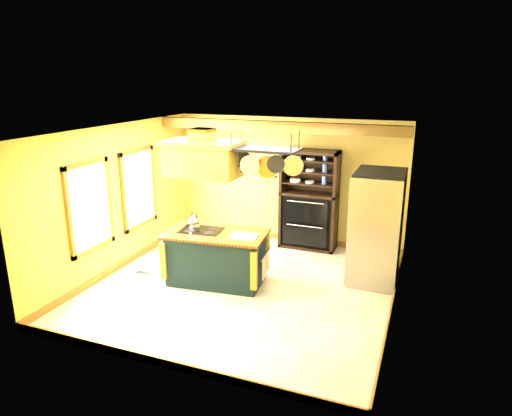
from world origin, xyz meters
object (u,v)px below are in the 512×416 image
Objects in this scene: refrigerator at (376,230)px; hutch at (309,210)px; kitchen_island at (216,257)px; pot_rack at (266,156)px; range_hood at (203,157)px.

refrigerator is 1.94m from hutch.
pot_rack is at bearing -5.39° from kitchen_island.
pot_rack is (0.91, 0.01, 1.84)m from kitchen_island.
hutch reaches higher than refrigerator.
hutch is at bearing 141.25° from refrigerator.
refrigerator is 0.94× the size of hutch.
kitchen_island is 0.88× the size of hutch.
pot_rack reaches higher than refrigerator.
range_hood is at bearing -119.29° from hutch.
pot_rack reaches higher than kitchen_island.
range_hood is 0.62× the size of hutch.
pot_rack is (1.10, 0.01, 0.08)m from range_hood.
kitchen_island is at bearing -115.35° from hutch.
range_hood is at bearing -159.19° from refrigerator.
range_hood is 3.23m from refrigerator.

